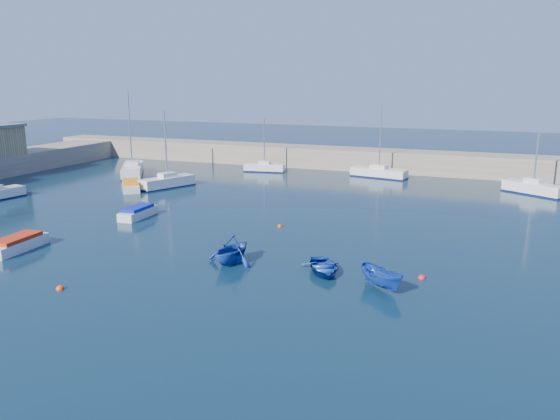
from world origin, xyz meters
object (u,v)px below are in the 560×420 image
(sailboat_7, at_px, (533,188))
(motorboat_0, at_px, (18,244))
(sailboat_3, at_px, (168,182))
(dinghy_right, at_px, (382,278))
(sailboat_5, at_px, (264,167))
(dinghy_left, at_px, (231,249))
(motorboat_2, at_px, (131,185))
(sailboat_4, at_px, (133,169))
(dinghy_center, at_px, (323,267))
(sailboat_6, at_px, (379,172))
(motorboat_1, at_px, (138,212))

(sailboat_7, bearing_deg, motorboat_0, 167.06)
(sailboat_3, xyz_separation_m, dinghy_right, (26.94, -20.56, -0.04))
(sailboat_5, relative_size, dinghy_left, 1.91)
(motorboat_0, relative_size, motorboat_2, 0.92)
(sailboat_4, distance_m, sailboat_7, 44.74)
(sailboat_5, bearing_deg, dinghy_center, -160.18)
(motorboat_2, height_order, dinghy_right, dinghy_right)
(sailboat_3, height_order, motorboat_2, sailboat_3)
(dinghy_right, bearing_deg, motorboat_2, 96.23)
(sailboat_6, distance_m, sailboat_7, 16.88)
(dinghy_left, height_order, dinghy_right, dinghy_left)
(dinghy_right, bearing_deg, sailboat_3, 90.15)
(motorboat_1, height_order, dinghy_center, motorboat_1)
(sailboat_6, xyz_separation_m, dinghy_center, (3.48, -33.82, -0.24))
(sailboat_6, bearing_deg, motorboat_1, 161.71)
(dinghy_right, bearing_deg, dinghy_center, 108.75)
(sailboat_5, distance_m, sailboat_7, 30.69)
(sailboat_5, xyz_separation_m, dinghy_right, (21.39, -33.95, 0.06))
(sailboat_4, distance_m, dinghy_right, 43.74)
(sailboat_6, height_order, dinghy_right, sailboat_6)
(sailboat_6, xyz_separation_m, sailboat_7, (16.39, -4.07, 0.05))
(sailboat_7, xyz_separation_m, motorboat_0, (-33.42, -32.99, -0.19))
(sailboat_5, xyz_separation_m, motorboat_2, (-8.48, -15.81, -0.08))
(dinghy_right, bearing_deg, sailboat_5, 69.72)
(sailboat_3, distance_m, sailboat_4, 9.88)
(motorboat_0, height_order, dinghy_right, dinghy_right)
(sailboat_3, bearing_deg, sailboat_6, 59.39)
(sailboat_4, height_order, motorboat_0, sailboat_4)
(sailboat_7, distance_m, dinghy_center, 32.44)
(sailboat_7, relative_size, motorboat_2, 1.67)
(sailboat_5, bearing_deg, motorboat_0, 166.89)
(sailboat_7, bearing_deg, dinghy_left, -179.43)
(dinghy_center, distance_m, dinghy_right, 3.97)
(sailboat_3, distance_m, motorboat_0, 22.69)
(sailboat_4, xyz_separation_m, motorboat_0, (11.02, -27.83, -0.21))
(sailboat_4, xyz_separation_m, motorboat_2, (5.41, -7.72, -0.21))
(motorboat_0, xyz_separation_m, dinghy_right, (24.26, 1.96, 0.14))
(sailboat_5, distance_m, motorboat_0, 36.03)
(sailboat_4, bearing_deg, dinghy_left, -76.66)
(sailboat_5, distance_m, dinghy_left, 35.15)
(sailboat_3, relative_size, sailboat_5, 1.20)
(sailboat_5, distance_m, dinghy_center, 37.14)
(motorboat_2, bearing_deg, dinghy_center, -70.71)
(motorboat_2, relative_size, dinghy_left, 1.35)
(sailboat_5, bearing_deg, motorboat_2, 143.24)
(sailboat_5, relative_size, sailboat_7, 0.84)
(sailboat_4, relative_size, dinghy_right, 3.26)
(sailboat_4, bearing_deg, motorboat_2, -87.40)
(sailboat_5, distance_m, dinghy_right, 40.13)
(sailboat_7, height_order, motorboat_2, sailboat_7)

